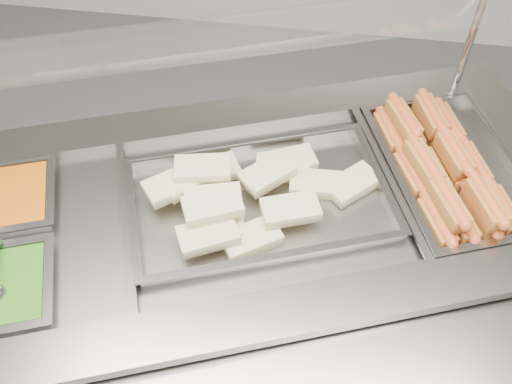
# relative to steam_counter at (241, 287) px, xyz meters

# --- Properties ---
(steam_counter) EXTENTS (1.94, 1.36, 0.85)m
(steam_counter) POSITION_rel_steam_counter_xyz_m (0.00, 0.00, 0.00)
(steam_counter) COLOR slate
(steam_counter) RESTS_ON ground
(sneeze_guard) EXTENTS (1.56, 0.80, 0.42)m
(sneeze_guard) POSITION_rel_steam_counter_xyz_m (-0.07, 0.19, 0.77)
(sneeze_guard) COLOR silver
(sneeze_guard) RESTS_ON steam_counter
(pan_hotdogs) EXTENTS (0.48, 0.60, 0.09)m
(pan_hotdogs) POSITION_rel_steam_counter_xyz_m (0.56, 0.21, 0.39)
(pan_hotdogs) COLOR gray
(pan_hotdogs) RESTS_ON steam_counter
(pan_wraps) EXTENTS (0.74, 0.58, 0.07)m
(pan_wraps) POSITION_rel_steam_counter_xyz_m (0.05, 0.02, 0.40)
(pan_wraps) COLOR gray
(pan_wraps) RESTS_ON steam_counter
(hotdogs_in_buns) EXTENTS (0.38, 0.53, 0.11)m
(hotdogs_in_buns) POSITION_rel_steam_counter_xyz_m (0.52, 0.19, 0.43)
(hotdogs_in_buns) COLOR #8E5A1D
(hotdogs_in_buns) RESTS_ON pan_hotdogs
(tortilla_wraps) EXTENTS (0.62, 0.43, 0.09)m
(tortilla_wraps) POSITION_rel_steam_counter_xyz_m (0.01, 0.02, 0.44)
(tortilla_wraps) COLOR #C7BA85
(tortilla_wraps) RESTS_ON pan_wraps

